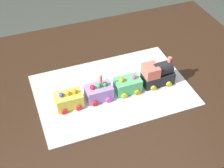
% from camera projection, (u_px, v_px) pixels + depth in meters
% --- Properties ---
extents(dining_table, '(1.40, 1.00, 0.74)m').
position_uv_depth(dining_table, '(109.00, 102.00, 1.37)').
color(dining_table, '#382316').
rests_on(dining_table, ground).
extents(cake_board, '(0.60, 0.40, 0.00)m').
position_uv_depth(cake_board, '(112.00, 90.00, 1.27)').
color(cake_board, silver).
rests_on(cake_board, dining_table).
extents(cake_locomotive, '(0.14, 0.08, 0.12)m').
position_uv_depth(cake_locomotive, '(158.00, 74.00, 1.27)').
color(cake_locomotive, '#232328').
rests_on(cake_locomotive, cake_board).
extents(cake_car_flatbed_mint_green, '(0.10, 0.08, 0.07)m').
position_uv_depth(cake_car_flatbed_mint_green, '(128.00, 85.00, 1.25)').
color(cake_car_flatbed_mint_green, '#59CC7A').
rests_on(cake_car_flatbed_mint_green, cake_board).
extents(cake_car_hopper_lavender, '(0.10, 0.08, 0.07)m').
position_uv_depth(cake_car_hopper_lavender, '(99.00, 92.00, 1.21)').
color(cake_car_hopper_lavender, '#AD84E0').
rests_on(cake_car_hopper_lavender, cake_board).
extents(cake_car_tanker_lemon, '(0.10, 0.08, 0.07)m').
position_uv_depth(cake_car_tanker_lemon, '(69.00, 100.00, 1.18)').
color(cake_car_tanker_lemon, '#F4E04C').
rests_on(cake_car_tanker_lemon, cake_board).
extents(birthday_candle, '(0.01, 0.01, 0.05)m').
position_uv_depth(birthday_candle, '(101.00, 79.00, 1.17)').
color(birthday_candle, '#F24C59').
rests_on(birthday_candle, cake_car_hopper_lavender).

